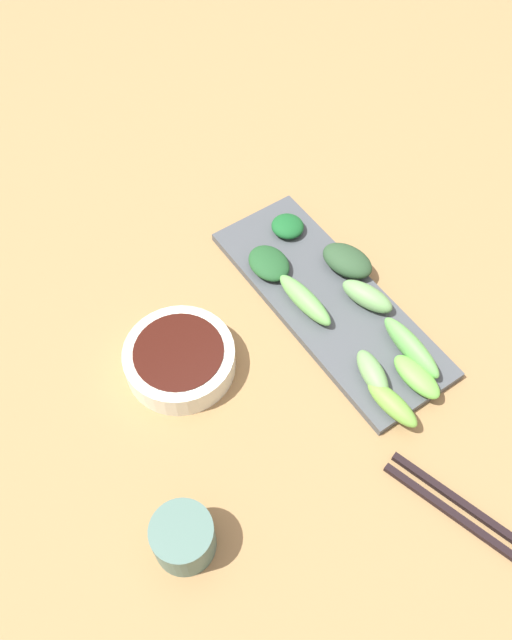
{
  "coord_description": "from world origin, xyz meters",
  "views": [
    {
      "loc": [
        -0.29,
        -0.38,
        0.71
      ],
      "look_at": [
        -0.04,
        -0.01,
        0.05
      ],
      "focal_mm": 36.26,
      "sensor_mm": 36.0,
      "label": 1
    }
  ],
  "objects_px": {
    "sauce_bowl": "(178,356)",
    "chopsticks": "(482,526)",
    "serving_plate": "(329,302)",
    "tea_cup": "(183,538)"
  },
  "relations": [
    {
      "from": "sauce_bowl",
      "to": "chopsticks",
      "type": "distance_m",
      "value": 0.39
    },
    {
      "from": "serving_plate",
      "to": "chopsticks",
      "type": "xyz_separation_m",
      "value": [
        -0.04,
        -0.32,
        -0.0
      ]
    },
    {
      "from": "sauce_bowl",
      "to": "serving_plate",
      "type": "bearing_deg",
      "value": -9.12
    },
    {
      "from": "sauce_bowl",
      "to": "tea_cup",
      "type": "bearing_deg",
      "value": -118.87
    },
    {
      "from": "serving_plate",
      "to": "tea_cup",
      "type": "relative_size",
      "value": 5.53
    },
    {
      "from": "sauce_bowl",
      "to": "serving_plate",
      "type": "relative_size",
      "value": 0.37
    },
    {
      "from": "serving_plate",
      "to": "tea_cup",
      "type": "distance_m",
      "value": 0.35
    },
    {
      "from": "chopsticks",
      "to": "sauce_bowl",
      "type": "bearing_deg",
      "value": 97.98
    },
    {
      "from": "sauce_bowl",
      "to": "tea_cup",
      "type": "distance_m",
      "value": 0.22
    },
    {
      "from": "serving_plate",
      "to": "tea_cup",
      "type": "xyz_separation_m",
      "value": [
        -0.31,
        -0.16,
        0.02
      ]
    }
  ]
}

